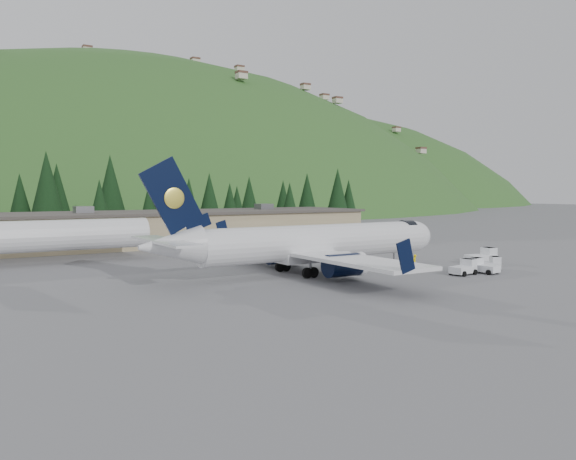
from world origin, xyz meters
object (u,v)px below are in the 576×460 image
at_px(baggage_tug_d, 483,256).
at_px(baggage_tug_a, 465,268).
at_px(airliner, 311,244).
at_px(baggage_tug_c, 482,266).
at_px(terminal_building, 151,228).
at_px(ramp_worker, 414,262).
at_px(second_airliner, 23,236).
at_px(baggage_tug_b, 489,264).

bearing_deg(baggage_tug_d, baggage_tug_a, -140.28).
relative_size(airliner, baggage_tug_a, 11.08).
bearing_deg(baggage_tug_c, terminal_building, 15.14).
height_order(baggage_tug_a, ramp_worker, ramp_worker).
height_order(terminal_building, baggage_tug_d, terminal_building).
xyz_separation_m(second_airliner, ramp_worker, (34.67, -25.66, -2.51)).
bearing_deg(baggage_tug_c, ramp_worker, 31.00).
height_order(baggage_tug_a, terminal_building, terminal_building).
bearing_deg(baggage_tug_d, airliner, -179.82).
relative_size(second_airliner, baggage_tug_d, 7.53).
distance_m(second_airliner, terminal_building, 25.55).
bearing_deg(baggage_tug_c, baggage_tug_a, 78.27).
xyz_separation_m(baggage_tug_b, terminal_building, (-21.44, 45.83, 1.99)).
bearing_deg(baggage_tug_c, baggage_tug_d, -58.49).
bearing_deg(baggage_tug_a, terminal_building, 101.13).
height_order(baggage_tug_a, baggage_tug_d, baggage_tug_d).
relative_size(second_airliner, baggage_tug_c, 9.32).
height_order(baggage_tug_a, baggage_tug_c, baggage_tug_a).
xyz_separation_m(airliner, second_airliner, (-23.93, 22.00, 0.31)).
height_order(second_airliner, baggage_tug_b, second_airliner).
height_order(airliner, terminal_building, airliner).
bearing_deg(baggage_tug_d, second_airliner, 160.92).
height_order(second_airliner, baggage_tug_a, second_airliner).
relative_size(baggage_tug_b, baggage_tug_d, 0.81).
bearing_deg(baggage_tug_d, baggage_tug_c, -130.85).
relative_size(airliner, ramp_worker, 20.81).
bearing_deg(second_airliner, baggage_tug_d, -29.96).
bearing_deg(baggage_tug_c, second_airliner, 44.62).
bearing_deg(terminal_building, ramp_worker, -70.50).
relative_size(terminal_building, baggage_tug_d, 19.44).
bearing_deg(baggage_tug_b, baggage_tug_d, 78.88).
bearing_deg(ramp_worker, baggage_tug_b, 127.07).
xyz_separation_m(baggage_tug_b, ramp_worker, (-6.68, 4.17, 0.18)).
height_order(baggage_tug_c, ramp_worker, ramp_worker).
distance_m(baggage_tug_b, ramp_worker, 7.88).
height_order(airliner, baggage_tug_a, airliner).
height_order(baggage_tug_b, baggage_tug_c, baggage_tug_c).
distance_m(terminal_building, ramp_worker, 44.23).
xyz_separation_m(airliner, baggage_tug_b, (17.42, -7.82, -2.37)).
distance_m(airliner, second_airliner, 32.51).
distance_m(baggage_tug_b, terminal_building, 50.63).
height_order(baggage_tug_a, baggage_tug_b, baggage_tug_a).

